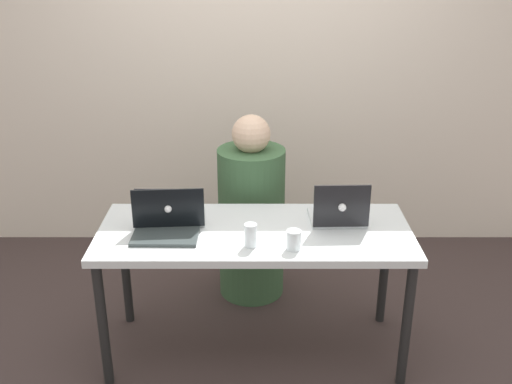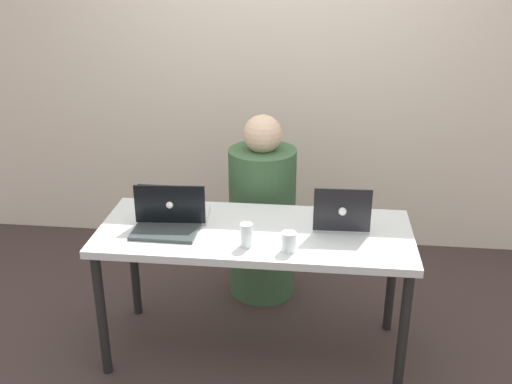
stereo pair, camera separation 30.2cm
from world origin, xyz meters
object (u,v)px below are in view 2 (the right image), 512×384
at_px(person_at_center, 262,217).
at_px(laptop_back_right, 341,217).
at_px(laptop_front_left, 167,221).
at_px(water_glass_right, 289,243).
at_px(water_glass_center, 246,236).
at_px(laptop_back_left, 173,211).

bearing_deg(person_at_center, laptop_back_right, 121.07).
xyz_separation_m(person_at_center, laptop_back_right, (0.45, -0.53, 0.27)).
bearing_deg(person_at_center, laptop_front_left, 48.13).
height_order(person_at_center, water_glass_right, person_at_center).
xyz_separation_m(laptop_back_right, water_glass_center, (-0.45, -0.26, -0.00)).
height_order(laptop_back_right, laptop_back_left, laptop_back_right).
bearing_deg(laptop_back_right, laptop_back_left, -1.70).
bearing_deg(water_glass_center, person_at_center, 90.18).
xyz_separation_m(laptop_back_right, laptop_back_left, (-0.87, -0.00, -0.00)).
xyz_separation_m(person_at_center, laptop_front_left, (-0.42, -0.66, 0.26)).
bearing_deg(laptop_back_left, water_glass_center, 144.59).
distance_m(laptop_back_left, laptop_front_left, 0.13).
bearing_deg(water_glass_center, laptop_front_left, 162.90).
bearing_deg(laptop_front_left, laptop_back_right, 9.17).
bearing_deg(laptop_front_left, water_glass_center, -16.32).
relative_size(laptop_back_right, water_glass_center, 2.51).
height_order(laptop_back_right, laptop_front_left, laptop_back_right).
bearing_deg(laptop_back_right, person_at_center, -51.34).
bearing_deg(person_at_center, water_glass_center, 80.70).
relative_size(laptop_back_left, water_glass_center, 3.23).
height_order(laptop_back_left, laptop_front_left, laptop_back_left).
xyz_separation_m(laptop_front_left, water_glass_center, (0.42, -0.13, 0.00)).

